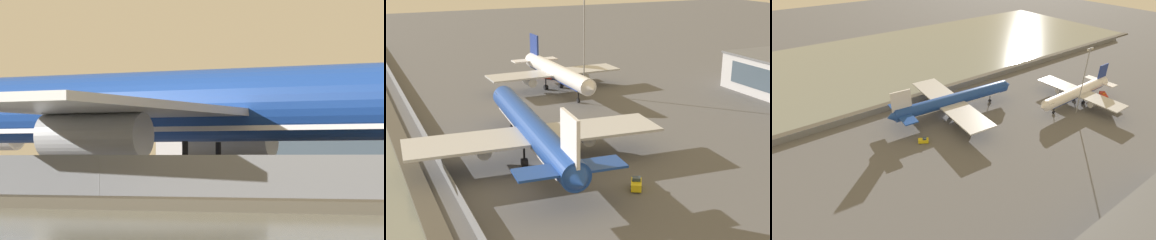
{
  "view_description": "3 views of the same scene",
  "coord_description": "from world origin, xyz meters",
  "views": [
    {
      "loc": [
        24.64,
        -65.08,
        2.18
      ],
      "look_at": [
        -1.16,
        -1.05,
        4.58
      ],
      "focal_mm": 105.0,
      "sensor_mm": 36.0,
      "label": 1
    },
    {
      "loc": [
        79.39,
        -29.38,
        34.95
      ],
      "look_at": [
        -6.8,
        10.01,
        4.8
      ],
      "focal_mm": 50.0,
      "sensor_mm": 36.0,
      "label": 2
    },
    {
      "loc": [
        50.37,
        79.85,
        55.2
      ],
      "look_at": [
        -1.04,
        9.58,
        2.5
      ],
      "focal_mm": 28.0,
      "sensor_mm": 36.0,
      "label": 3
    }
  ],
  "objects": [
    {
      "name": "cargo_jet_blue",
      "position": [
        -3.13,
        -0.13,
        5.3
      ],
      "size": [
        51.04,
        44.31,
        13.9
      ],
      "color": "#193D93",
      "rests_on": "ground"
    },
    {
      "name": "ground_plane",
      "position": [
        0.0,
        0.0,
        0.0
      ],
      "size": [
        500.0,
        500.0,
        0.0
      ],
      "primitive_type": "plane",
      "color": "#565659"
    },
    {
      "name": "perimeter_fence",
      "position": [
        0.0,
        -16.0,
        1.19
      ],
      "size": [
        280.0,
        0.1,
        2.37
      ],
      "color": "slate",
      "rests_on": "ground"
    },
    {
      "name": "shoreline_seawall",
      "position": [
        0.0,
        -20.5,
        0.25
      ],
      "size": [
        320.0,
        3.0,
        0.5
      ],
      "color": "#474238",
      "rests_on": "ground"
    }
  ]
}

